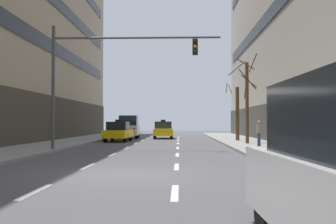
% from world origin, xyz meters
% --- Properties ---
extents(ground_plane, '(120.00, 120.00, 0.00)m').
position_xyz_m(ground_plane, '(0.00, 0.00, 0.00)').
color(ground_plane, '#515156').
extents(lane_stripe_l1_s3, '(0.16, 2.00, 0.01)m').
position_xyz_m(lane_stripe_l1_s3, '(-1.57, -3.00, 0.00)').
color(lane_stripe_l1_s3, silver).
rests_on(lane_stripe_l1_s3, ground).
extents(lane_stripe_l1_s4, '(0.16, 2.00, 0.01)m').
position_xyz_m(lane_stripe_l1_s4, '(-1.57, 2.00, 0.00)').
color(lane_stripe_l1_s4, silver).
rests_on(lane_stripe_l1_s4, ground).
extents(lane_stripe_l1_s5, '(0.16, 2.00, 0.01)m').
position_xyz_m(lane_stripe_l1_s5, '(-1.57, 7.00, 0.00)').
color(lane_stripe_l1_s5, silver).
rests_on(lane_stripe_l1_s5, ground).
extents(lane_stripe_l1_s6, '(0.16, 2.00, 0.01)m').
position_xyz_m(lane_stripe_l1_s6, '(-1.57, 12.00, 0.00)').
color(lane_stripe_l1_s6, silver).
rests_on(lane_stripe_l1_s6, ground).
extents(lane_stripe_l1_s7, '(0.16, 2.00, 0.01)m').
position_xyz_m(lane_stripe_l1_s7, '(-1.57, 17.00, 0.00)').
color(lane_stripe_l1_s7, silver).
rests_on(lane_stripe_l1_s7, ground).
extents(lane_stripe_l1_s8, '(0.16, 2.00, 0.01)m').
position_xyz_m(lane_stripe_l1_s8, '(-1.57, 22.00, 0.00)').
color(lane_stripe_l1_s8, silver).
rests_on(lane_stripe_l1_s8, ground).
extents(lane_stripe_l1_s9, '(0.16, 2.00, 0.01)m').
position_xyz_m(lane_stripe_l1_s9, '(-1.57, 27.00, 0.00)').
color(lane_stripe_l1_s9, silver).
rests_on(lane_stripe_l1_s9, ground).
extents(lane_stripe_l1_s10, '(0.16, 2.00, 0.01)m').
position_xyz_m(lane_stripe_l1_s10, '(-1.57, 32.00, 0.00)').
color(lane_stripe_l1_s10, silver).
rests_on(lane_stripe_l1_s10, ground).
extents(lane_stripe_l2_s3, '(0.16, 2.00, 0.01)m').
position_xyz_m(lane_stripe_l2_s3, '(1.57, -3.00, 0.00)').
color(lane_stripe_l2_s3, silver).
rests_on(lane_stripe_l2_s3, ground).
extents(lane_stripe_l2_s4, '(0.16, 2.00, 0.01)m').
position_xyz_m(lane_stripe_l2_s4, '(1.57, 2.00, 0.00)').
color(lane_stripe_l2_s4, silver).
rests_on(lane_stripe_l2_s4, ground).
extents(lane_stripe_l2_s5, '(0.16, 2.00, 0.01)m').
position_xyz_m(lane_stripe_l2_s5, '(1.57, 7.00, 0.00)').
color(lane_stripe_l2_s5, silver).
rests_on(lane_stripe_l2_s5, ground).
extents(lane_stripe_l2_s6, '(0.16, 2.00, 0.01)m').
position_xyz_m(lane_stripe_l2_s6, '(1.57, 12.00, 0.00)').
color(lane_stripe_l2_s6, silver).
rests_on(lane_stripe_l2_s6, ground).
extents(lane_stripe_l2_s7, '(0.16, 2.00, 0.01)m').
position_xyz_m(lane_stripe_l2_s7, '(1.57, 17.00, 0.00)').
color(lane_stripe_l2_s7, silver).
rests_on(lane_stripe_l2_s7, ground).
extents(lane_stripe_l2_s8, '(0.16, 2.00, 0.01)m').
position_xyz_m(lane_stripe_l2_s8, '(1.57, 22.00, 0.00)').
color(lane_stripe_l2_s8, silver).
rests_on(lane_stripe_l2_s8, ground).
extents(lane_stripe_l2_s9, '(0.16, 2.00, 0.01)m').
position_xyz_m(lane_stripe_l2_s9, '(1.57, 27.00, 0.00)').
color(lane_stripe_l2_s9, silver).
rests_on(lane_stripe_l2_s9, ground).
extents(lane_stripe_l2_s10, '(0.16, 2.00, 0.01)m').
position_xyz_m(lane_stripe_l2_s10, '(1.57, 32.00, 0.00)').
color(lane_stripe_l2_s10, silver).
rests_on(lane_stripe_l2_s10, ground).
extents(car_driving_0, '(2.10, 4.65, 2.21)m').
position_xyz_m(car_driving_0, '(-3.23, 25.80, 1.10)').
color(car_driving_0, black).
rests_on(car_driving_0, ground).
extents(taxi_driving_1, '(1.98, 4.42, 1.81)m').
position_xyz_m(taxi_driving_1, '(0.11, 25.59, 0.81)').
color(taxi_driving_1, black).
rests_on(taxi_driving_1, ground).
extents(taxi_driving_2, '(1.97, 4.37, 1.79)m').
position_xyz_m(taxi_driving_2, '(-3.29, 19.71, 0.80)').
color(taxi_driving_2, black).
rests_on(taxi_driving_2, ground).
extents(traffic_signal_0, '(9.07, 0.35, 6.63)m').
position_xyz_m(traffic_signal_0, '(-2.41, 8.94, 4.64)').
color(traffic_signal_0, '#4C4C51').
rests_on(traffic_signal_0, sidewalk_left).
extents(street_tree_0, '(1.93, 2.02, 6.08)m').
position_xyz_m(street_tree_0, '(6.25, 14.72, 3.14)').
color(street_tree_0, '#4C3823').
rests_on(street_tree_0, sidewalk_right).
extents(street_tree_2, '(1.70, 1.72, 4.74)m').
position_xyz_m(street_tree_2, '(6.25, 19.12, 2.38)').
color(street_tree_2, '#4C3823').
rests_on(street_tree_2, sidewalk_right).
extents(pedestrian_0, '(0.34, 0.47, 1.54)m').
position_xyz_m(pedestrian_0, '(6.38, 11.44, 1.02)').
color(pedestrian_0, '#383D59').
rests_on(pedestrian_0, sidewalk_right).
extents(pedestrian_1, '(0.53, 0.24, 1.65)m').
position_xyz_m(pedestrian_1, '(7.99, 9.79, 1.09)').
color(pedestrian_1, black).
rests_on(pedestrian_1, sidewalk_right).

